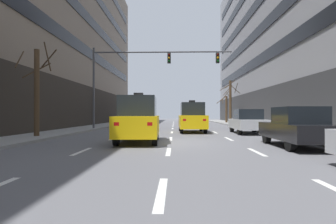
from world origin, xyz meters
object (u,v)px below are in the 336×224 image
at_px(street_tree_0, 37,90).
at_px(taxi_driving_1, 138,120).
at_px(street_tree_3, 230,101).
at_px(car_parked_1, 297,127).
at_px(car_parked_2, 247,122).
at_px(traffic_signal_0, 142,69).
at_px(car_driving_2, 131,118).
at_px(street_tree_1, 226,108).
at_px(car_driving_3, 140,118).
at_px(taxi_driving_0, 192,118).

bearing_deg(street_tree_0, taxi_driving_1, -17.81).
bearing_deg(street_tree_3, taxi_driving_1, -111.46).
height_order(taxi_driving_1, car_parked_1, taxi_driving_1).
relative_size(car_parked_2, street_tree_0, 0.88).
xyz_separation_m(car_parked_2, traffic_signal_0, (-7.65, 4.02, 4.29)).
relative_size(taxi_driving_1, street_tree_0, 0.90).
bearing_deg(car_parked_1, traffic_signal_0, 123.43).
bearing_deg(street_tree_3, car_driving_2, -157.99).
height_order(car_driving_2, street_tree_3, street_tree_3).
xyz_separation_m(traffic_signal_0, street_tree_0, (-4.77, -8.01, -2.45)).
bearing_deg(street_tree_1, car_driving_2, -147.83).
relative_size(car_parked_1, street_tree_3, 0.78).
bearing_deg(car_driving_2, car_driving_3, 88.56).
height_order(car_driving_3, street_tree_1, street_tree_1).
distance_m(taxi_driving_1, traffic_signal_0, 10.71).
bearing_deg(car_driving_3, street_tree_0, -97.16).
relative_size(street_tree_1, street_tree_3, 0.80).
bearing_deg(car_parked_1, taxi_driving_0, 112.73).
distance_m(taxi_driving_0, street_tree_3, 16.48).
bearing_deg(traffic_signal_0, car_parked_1, -56.57).
height_order(taxi_driving_0, traffic_signal_0, traffic_signal_0).
relative_size(car_parked_1, car_parked_2, 0.98).
relative_size(traffic_signal_0, street_tree_1, 2.63).
xyz_separation_m(car_driving_2, traffic_signal_0, (2.17, -7.63, 4.25)).
distance_m(car_parked_2, street_tree_0, 13.17).
distance_m(car_parked_2, traffic_signal_0, 9.65).
bearing_deg(street_tree_3, car_driving_3, 172.86).
relative_size(car_driving_3, street_tree_0, 0.88).
height_order(car_driving_2, car_parked_1, car_driving_2).
height_order(taxi_driving_0, street_tree_1, street_tree_1).
height_order(car_driving_3, traffic_signal_0, traffic_signal_0).
height_order(taxi_driving_0, car_driving_2, taxi_driving_0).
xyz_separation_m(car_driving_3, street_tree_3, (11.83, -1.48, 2.19)).
distance_m(taxi_driving_1, car_parked_2, 8.84).
bearing_deg(car_parked_2, street_tree_1, 83.65).
relative_size(car_driving_3, car_parked_2, 1.00).
height_order(car_parked_1, car_parked_2, car_parked_2).
xyz_separation_m(car_driving_2, car_parked_2, (9.82, -11.65, -0.04)).
relative_size(traffic_signal_0, street_tree_0, 2.31).
xyz_separation_m(taxi_driving_1, car_parked_1, (6.62, -1.72, -0.27)).
bearing_deg(taxi_driving_0, car_driving_2, 120.48).
relative_size(taxi_driving_1, car_parked_2, 1.02).
xyz_separation_m(taxi_driving_0, traffic_signal_0, (-3.97, 2.81, 4.04)).
xyz_separation_m(taxi_driving_0, car_driving_2, (-6.15, 10.44, -0.21)).
relative_size(car_parked_1, traffic_signal_0, 0.37).
xyz_separation_m(street_tree_0, street_tree_1, (14.56, 23.16, -0.55)).
height_order(traffic_signal_0, street_tree_3, traffic_signal_0).
bearing_deg(street_tree_3, street_tree_0, -125.46).
relative_size(taxi_driving_1, traffic_signal_0, 0.39).
xyz_separation_m(street_tree_1, street_tree_3, (0.03, -2.67, 0.91)).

